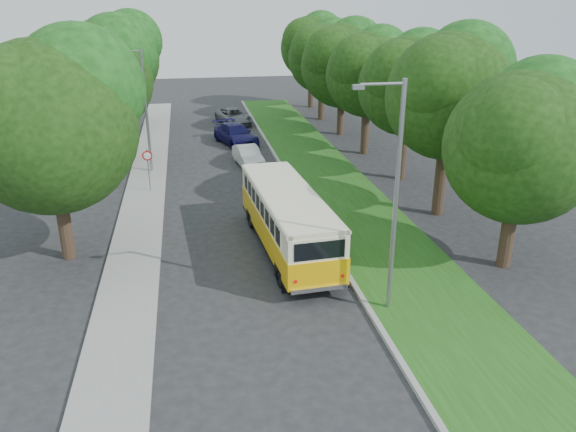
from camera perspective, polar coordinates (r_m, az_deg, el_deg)
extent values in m
plane|color=#252527|center=(21.54, -3.11, -7.18)|extent=(120.00, 120.00, 0.00)
cube|color=gray|center=(26.54, 3.21, -1.28)|extent=(0.20, 70.00, 0.15)
cube|color=#274C14|center=(27.16, 8.04, -0.94)|extent=(4.50, 70.00, 0.13)
cube|color=gray|center=(26.02, -15.12, -2.55)|extent=(2.20, 70.00, 0.12)
cylinder|color=#332319|center=(24.10, 21.49, -1.11)|extent=(0.56, 0.56, 3.35)
sphere|color=#13340B|center=(23.13, 22.59, 6.42)|extent=(5.85, 5.85, 5.85)
sphere|color=#13340B|center=(23.93, 24.34, 9.50)|extent=(4.38, 4.38, 4.38)
sphere|color=#13340B|center=(21.91, 21.90, 7.73)|extent=(4.09, 4.09, 4.09)
cylinder|color=#332319|center=(28.81, 15.26, 4.18)|extent=(0.56, 0.56, 4.26)
sphere|color=#13340B|center=(27.98, 16.02, 11.57)|extent=(5.98, 5.98, 5.98)
sphere|color=#13340B|center=(28.81, 17.67, 14.08)|extent=(4.49, 4.49, 4.49)
sphere|color=#13340B|center=(26.82, 15.11, 12.89)|extent=(4.19, 4.19, 4.19)
cylinder|color=#332319|center=(34.26, 11.54, 6.92)|extent=(0.56, 0.56, 3.95)
sphere|color=#13340B|center=(33.58, 11.99, 12.74)|extent=(5.61, 5.61, 5.61)
sphere|color=#13340B|center=(34.33, 13.35, 14.70)|extent=(4.21, 4.21, 4.21)
sphere|color=#13340B|center=(32.54, 11.13, 13.78)|extent=(3.92, 3.92, 3.92)
cylinder|color=#332319|center=(39.63, 7.85, 9.02)|extent=(0.56, 0.56, 3.86)
sphere|color=#13340B|center=(39.05, 8.12, 14.02)|extent=(5.64, 5.64, 5.64)
sphere|color=#13340B|center=(39.77, 9.35, 15.72)|extent=(4.23, 4.23, 4.23)
sphere|color=#13340B|center=(38.04, 7.26, 14.94)|extent=(3.95, 3.95, 3.95)
cylinder|color=#332319|center=(45.25, 5.38, 10.47)|extent=(0.56, 0.56, 3.58)
sphere|color=#13340B|center=(44.73, 5.54, 14.93)|extent=(6.36, 6.36, 6.36)
sphere|color=#13340B|center=(45.52, 6.78, 16.60)|extent=(4.77, 4.77, 4.77)
sphere|color=#13340B|center=(43.63, 4.61, 15.85)|extent=(4.45, 4.45, 4.45)
cylinder|color=#332319|center=(50.93, 3.41, 11.81)|extent=(0.56, 0.56, 3.68)
sphere|color=#13340B|center=(50.47, 3.50, 15.69)|extent=(5.91, 5.91, 5.91)
sphere|color=#13340B|center=(51.19, 4.54, 17.07)|extent=(4.43, 4.43, 4.43)
sphere|color=#13340B|center=(49.48, 2.69, 16.45)|extent=(4.14, 4.14, 4.14)
cylinder|color=#332319|center=(56.75, 2.34, 13.00)|extent=(0.56, 0.56, 4.05)
sphere|color=#13340B|center=(56.34, 2.40, 16.69)|extent=(5.97, 5.97, 5.97)
sphere|color=#13340B|center=(57.07, 3.36, 17.93)|extent=(4.48, 4.48, 4.48)
sphere|color=#13340B|center=(55.36, 1.64, 17.39)|extent=(4.18, 4.18, 4.18)
cylinder|color=#332319|center=(24.86, -21.85, -0.08)|extent=(0.56, 0.56, 3.68)
sphere|color=#13340B|center=(23.86, -23.08, 8.24)|extent=(6.80, 6.80, 6.80)
sphere|color=#13340B|center=(24.05, -20.41, 12.02)|extent=(5.10, 5.10, 5.10)
sphere|color=#13340B|center=(23.14, -26.28, 9.55)|extent=(4.76, 4.76, 4.76)
cylinder|color=#332319|center=(38.11, -18.15, 7.52)|extent=(0.56, 0.56, 3.68)
sphere|color=#13340B|center=(37.46, -18.81, 13.03)|extent=(6.80, 6.80, 6.80)
sphere|color=#13340B|center=(37.84, -17.09, 15.38)|extent=(5.10, 5.10, 5.10)
sphere|color=#13340B|center=(36.68, -20.76, 13.98)|extent=(4.76, 4.76, 4.76)
cylinder|color=#332319|center=(49.79, -16.54, 10.76)|extent=(0.56, 0.56, 3.68)
sphere|color=#13340B|center=(49.30, -17.00, 14.99)|extent=(6.80, 6.80, 6.80)
sphere|color=#13340B|center=(49.75, -15.68, 16.75)|extent=(5.10, 5.10, 5.10)
sphere|color=#13340B|center=(48.50, -18.45, 15.75)|extent=(4.76, 4.76, 4.76)
cylinder|color=gray|center=(18.65, 10.89, 1.29)|extent=(0.16, 0.16, 8.00)
cylinder|color=gray|center=(17.48, 9.58, 13.09)|extent=(1.40, 0.10, 0.10)
cube|color=gray|center=(17.25, 7.16, 12.87)|extent=(0.35, 0.16, 0.14)
cylinder|color=gray|center=(35.47, -14.18, 10.13)|extent=(0.16, 0.16, 7.50)
cylinder|color=gray|center=(35.04, -15.91, 15.81)|extent=(1.40, 0.10, 0.10)
cube|color=gray|center=(35.12, -17.16, 15.58)|extent=(0.35, 0.16, 0.14)
cylinder|color=gray|center=(32.16, -13.97, 4.43)|extent=(0.06, 0.06, 2.50)
cone|color=red|center=(31.88, -14.11, 5.95)|extent=(0.56, 0.02, 0.56)
cone|color=white|center=(31.86, -14.11, 5.94)|extent=(0.40, 0.02, 0.40)
imported|color=#B5B5BA|center=(32.68, -2.43, 4.20)|extent=(2.41, 4.00, 1.27)
imported|color=white|center=(36.74, -4.07, 6.10)|extent=(1.85, 3.98, 1.26)
imported|color=#151356|center=(42.38, -5.34, 8.27)|extent=(3.52, 5.44, 1.47)
imported|color=slate|center=(49.36, -5.53, 10.04)|extent=(3.23, 5.09, 1.31)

